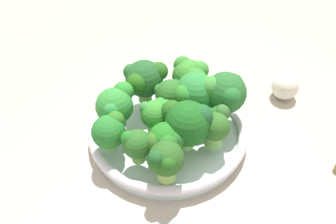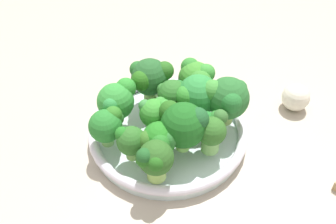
{
  "view_description": "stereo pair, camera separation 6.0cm",
  "coord_description": "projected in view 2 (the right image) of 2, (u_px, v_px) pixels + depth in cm",
  "views": [
    {
      "loc": [
        39.93,
        10.8,
        46.61
      ],
      "look_at": [
        -2.12,
        -0.61,
        5.82
      ],
      "focal_mm": 41.33,
      "sensor_mm": 36.0,
      "label": 1
    },
    {
      "loc": [
        37.97,
        16.43,
        46.61
      ],
      "look_at": [
        -2.12,
        -0.61,
        5.82
      ],
      "focal_mm": 41.33,
      "sensor_mm": 36.0,
      "label": 2
    }
  ],
  "objects": [
    {
      "name": "broccoli_floret_8",
      "position": [
        155.0,
        113.0,
        0.58
      ],
      "size": [
        5.02,
        5.02,
        6.3
      ],
      "color": "#8BC75E",
      "rests_on": "bowl"
    },
    {
      "name": "ground_plane",
      "position": [
        166.0,
        153.0,
        0.63
      ],
      "size": [
        130.0,
        130.0,
        2.5
      ],
      "primitive_type": "cube",
      "color": "#B6AB97"
    },
    {
      "name": "broccoli_floret_0",
      "position": [
        117.0,
        100.0,
        0.6
      ],
      "size": [
        6.86,
        5.83,
        7.1
      ],
      "color": "#93C15C",
      "rests_on": "bowl"
    },
    {
      "name": "broccoli_floret_2",
      "position": [
        159.0,
        140.0,
        0.55
      ],
      "size": [
        5.32,
        5.54,
        6.09
      ],
      "color": "#84C050",
      "rests_on": "bowl"
    },
    {
      "name": "broccoli_floret_6",
      "position": [
        184.0,
        124.0,
        0.55
      ],
      "size": [
        6.71,
        7.75,
        8.08
      ],
      "color": "#92D963",
      "rests_on": "bowl"
    },
    {
      "name": "broccoli_floret_10",
      "position": [
        150.0,
        77.0,
        0.63
      ],
      "size": [
        6.88,
        7.19,
        7.67
      ],
      "color": "#86B35A",
      "rests_on": "bowl"
    },
    {
      "name": "garlic_bulb",
      "position": [
        296.0,
        97.0,
        0.67
      ],
      "size": [
        4.84,
        4.84,
        4.84
      ],
      "primitive_type": "sphere",
      "color": "silver",
      "rests_on": "ground_plane"
    },
    {
      "name": "broccoli_floret_9",
      "position": [
        173.0,
        94.0,
        0.61
      ],
      "size": [
        5.12,
        5.02,
        6.61
      ],
      "color": "#89CE57",
      "rests_on": "bowl"
    },
    {
      "name": "broccoli_floret_5",
      "position": [
        198.0,
        94.0,
        0.6
      ],
      "size": [
        7.62,
        7.22,
        7.84
      ],
      "color": "#7AB15B",
      "rests_on": "bowl"
    },
    {
      "name": "broccoli_floret_1",
      "position": [
        130.0,
        141.0,
        0.55
      ],
      "size": [
        4.29,
        4.5,
        5.53
      ],
      "color": "#86C35E",
      "rests_on": "bowl"
    },
    {
      "name": "broccoli_floret_4",
      "position": [
        195.0,
        76.0,
        0.64
      ],
      "size": [
        5.69,
        6.18,
        6.92
      ],
      "color": "#7FBD55",
      "rests_on": "bowl"
    },
    {
      "name": "broccoli_floret_12",
      "position": [
        154.0,
        160.0,
        0.51
      ],
      "size": [
        5.04,
        4.92,
        6.53
      ],
      "color": "#91BF5A",
      "rests_on": "bowl"
    },
    {
      "name": "broccoli_floret_11",
      "position": [
        229.0,
        99.0,
        0.59
      ],
      "size": [
        7.12,
        6.66,
        8.17
      ],
      "color": "#9BCF66",
      "rests_on": "bowl"
    },
    {
      "name": "broccoli_floret_7",
      "position": [
        107.0,
        124.0,
        0.57
      ],
      "size": [
        5.37,
        5.0,
        6.17
      ],
      "color": "#76B95A",
      "rests_on": "bowl"
    },
    {
      "name": "broccoli_floret_3",
      "position": [
        213.0,
        127.0,
        0.56
      ],
      "size": [
        5.04,
        4.68,
        6.14
      ],
      "color": "#79B95B",
      "rests_on": "bowl"
    },
    {
      "name": "bowl",
      "position": [
        168.0,
        132.0,
        0.63
      ],
      "size": [
        25.61,
        25.61,
        2.82
      ],
      "color": "silver",
      "rests_on": "ground_plane"
    }
  ]
}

